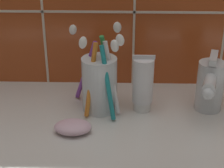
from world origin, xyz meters
TOP-DOWN VIEW (x-y plane):
  - sink_counter at (0.00, 0.00)cm, footprint 78.60×39.41cm
  - toothbrush_cup at (-4.89, 7.00)cm, footprint 11.96×12.23cm
  - toothpaste_tube at (3.61, 7.06)cm, footprint 4.30×4.09cm
  - sink_faucet at (16.79, 7.21)cm, footprint 5.92×11.32cm
  - soap_bar at (-9.39, -1.67)cm, footprint 6.87×4.84cm

SIDE VIEW (x-z plane):
  - sink_counter at x=0.00cm, z-range 0.00..2.00cm
  - soap_bar at x=-9.39cm, z-range 2.00..4.28cm
  - sink_faucet at x=16.79cm, z-range 1.78..13.46cm
  - toothpaste_tube at x=3.61cm, z-range 1.88..13.72cm
  - toothbrush_cup at x=-4.89cm, z-range -0.66..16.90cm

